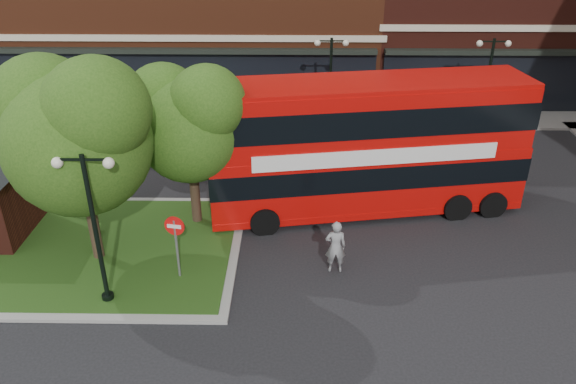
{
  "coord_description": "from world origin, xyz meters",
  "views": [
    {
      "loc": [
        0.28,
        -13.53,
        11.12
      ],
      "look_at": [
        0.01,
        3.82,
        2.0
      ],
      "focal_mm": 35.0,
      "sensor_mm": 36.0,
      "label": 1
    }
  ],
  "objects_px": {
    "bus": "(367,138)",
    "car_white": "(456,115)",
    "woman": "(335,247)",
    "car_silver": "(283,110)"
  },
  "relations": [
    {
      "from": "bus",
      "to": "car_white",
      "type": "bearing_deg",
      "value": 47.54
    },
    {
      "from": "woman",
      "to": "car_silver",
      "type": "relative_size",
      "value": 0.46
    },
    {
      "from": "woman",
      "to": "car_white",
      "type": "xyz_separation_m",
      "value": [
        7.4,
        13.57,
        -0.31
      ]
    },
    {
      "from": "bus",
      "to": "car_silver",
      "type": "relative_size",
      "value": 3.01
    },
    {
      "from": "woman",
      "to": "car_white",
      "type": "bearing_deg",
      "value": -118.94
    },
    {
      "from": "car_silver",
      "to": "car_white",
      "type": "xyz_separation_m",
      "value": [
        9.46,
        -0.45,
        -0.06
      ]
    },
    {
      "from": "bus",
      "to": "woman",
      "type": "relative_size",
      "value": 6.53
    },
    {
      "from": "car_silver",
      "to": "car_white",
      "type": "height_order",
      "value": "car_silver"
    },
    {
      "from": "car_silver",
      "to": "woman",
      "type": "bearing_deg",
      "value": -167.32
    },
    {
      "from": "bus",
      "to": "woman",
      "type": "distance_m",
      "value": 4.99
    }
  ]
}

